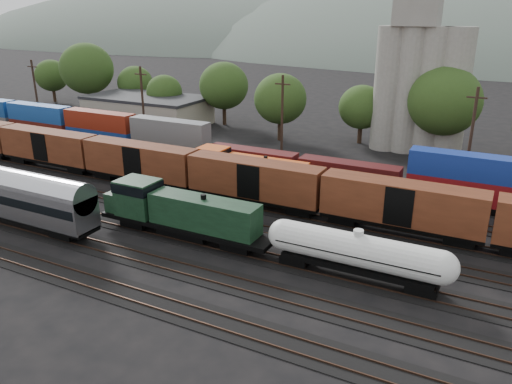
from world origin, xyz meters
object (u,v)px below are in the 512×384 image
at_px(grain_silo, 420,76).
at_px(green_locomotive, 176,211).
at_px(orange_locomotive, 244,169).
at_px(tank_car_a, 357,252).

bearing_deg(grain_silo, green_locomotive, -108.55).
bearing_deg(green_locomotive, grain_silo, 71.45).
bearing_deg(grain_silo, orange_locomotive, -119.58).
distance_m(green_locomotive, tank_car_a, 17.15).
relative_size(orange_locomotive, grain_silo, 0.58).
relative_size(tank_car_a, orange_locomotive, 0.89).
height_order(green_locomotive, tank_car_a, green_locomotive).
height_order(orange_locomotive, grain_silo, grain_silo).
bearing_deg(orange_locomotive, tank_car_a, -39.58).
xyz_separation_m(orange_locomotive, grain_silo, (14.76, 26.00, 8.84)).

